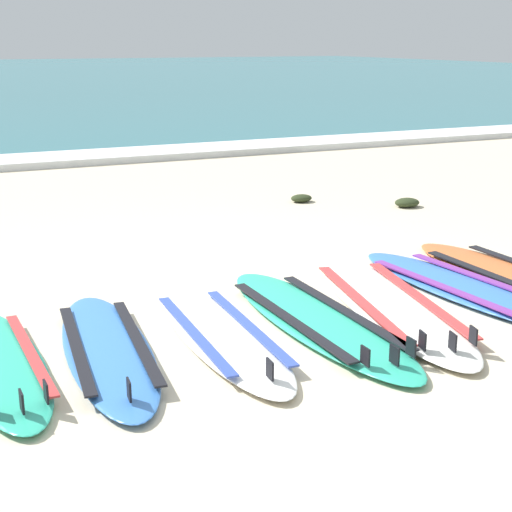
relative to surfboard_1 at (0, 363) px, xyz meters
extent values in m
plane|color=beige|center=(1.68, 0.46, -0.04)|extent=(80.00, 80.00, 0.00)
cube|color=white|center=(1.68, 7.81, 0.02)|extent=(80.00, 1.10, 0.11)
ellipsoid|color=#2DB793|center=(0.00, 0.00, 0.00)|extent=(0.54, 1.95, 0.07)
cube|color=#D13838|center=(0.17, 0.01, 0.04)|extent=(0.10, 1.36, 0.01)
cube|color=black|center=(0.02, -0.75, 0.09)|extent=(0.01, 0.09, 0.11)
cube|color=black|center=(0.15, -0.69, 0.09)|extent=(0.01, 0.09, 0.11)
ellipsoid|color=#3875CC|center=(0.63, -0.04, 0.00)|extent=(0.72, 2.11, 0.07)
cube|color=black|center=(0.45, -0.02, 0.04)|extent=(0.22, 1.45, 0.01)
cube|color=black|center=(0.82, -0.06, 0.04)|extent=(0.22, 1.45, 0.01)
cube|color=black|center=(0.55, -0.84, 0.09)|extent=(0.02, 0.09, 0.11)
ellipsoid|color=white|center=(1.36, -0.11, 0.00)|extent=(0.61, 2.09, 0.07)
cube|color=#334CB2|center=(1.18, -0.10, 0.04)|extent=(0.14, 1.45, 0.01)
cube|color=#334CB2|center=(1.55, -0.12, 0.04)|extent=(0.14, 1.45, 0.01)
cube|color=black|center=(1.33, -0.92, 0.09)|extent=(0.02, 0.09, 0.11)
ellipsoid|color=#2DB793|center=(2.06, -0.13, 0.00)|extent=(0.61, 2.34, 0.07)
cube|color=black|center=(1.85, -0.13, 0.04)|extent=(0.10, 1.64, 0.01)
cube|color=black|center=(2.27, -0.12, 0.04)|extent=(0.10, 1.64, 0.01)
cube|color=black|center=(2.07, -1.04, 0.09)|extent=(0.01, 0.09, 0.11)
cube|color=black|center=(1.91, -0.98, 0.09)|extent=(0.01, 0.09, 0.11)
cube|color=black|center=(2.23, -0.97, 0.09)|extent=(0.01, 0.09, 0.11)
ellipsoid|color=silver|center=(2.69, -0.07, 0.00)|extent=(1.09, 2.53, 0.07)
cube|color=#D13838|center=(2.48, -0.03, 0.04)|extent=(0.42, 1.70, 0.01)
cube|color=#D13838|center=(2.91, -0.11, 0.04)|extent=(0.42, 1.70, 0.01)
cube|color=black|center=(2.51, -1.01, 0.09)|extent=(0.03, 0.09, 0.11)
cube|color=black|center=(2.35, -0.92, 0.09)|extent=(0.03, 0.09, 0.11)
cube|color=black|center=(2.68, -0.98, 0.09)|extent=(0.03, 0.09, 0.11)
ellipsoid|color=#3875CC|center=(3.43, 0.00, 0.00)|extent=(0.77, 2.34, 0.07)
cube|color=purple|center=(3.22, -0.01, 0.04)|extent=(0.22, 1.61, 0.01)
cube|color=purple|center=(3.64, 0.02, 0.04)|extent=(0.22, 1.61, 0.01)
cube|color=black|center=(3.76, -0.05, 0.04)|extent=(0.12, 1.77, 0.01)
ellipsoid|color=#2D381E|center=(3.88, 3.55, 0.01)|extent=(0.26, 0.21, 0.09)
ellipsoid|color=#2D381E|center=(4.86, 2.79, 0.02)|extent=(0.30, 0.24, 0.11)
camera|label=1|loc=(-0.38, -4.46, 1.85)|focal=54.18mm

